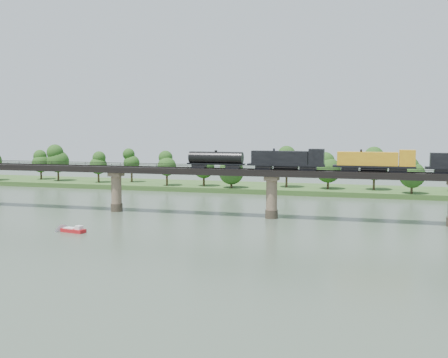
# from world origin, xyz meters

# --- Properties ---
(ground) EXTENTS (400.00, 400.00, 0.00)m
(ground) POSITION_xyz_m (0.00, 0.00, 0.00)
(ground) COLOR #384839
(ground) RESTS_ON ground
(far_bank) EXTENTS (300.00, 24.00, 1.60)m
(far_bank) POSITION_xyz_m (0.00, 85.00, 0.80)
(far_bank) COLOR #2E5120
(far_bank) RESTS_ON ground
(bridge) EXTENTS (236.00, 30.00, 11.50)m
(bridge) POSITION_xyz_m (0.00, 30.00, 5.46)
(bridge) COLOR #473A2D
(bridge) RESTS_ON ground
(bridge_superstructure) EXTENTS (220.00, 4.90, 0.75)m
(bridge_superstructure) POSITION_xyz_m (0.00, 30.00, 11.79)
(bridge_superstructure) COLOR black
(bridge_superstructure) RESTS_ON bridge
(far_treeline) EXTENTS (289.06, 17.54, 13.60)m
(far_treeline) POSITION_xyz_m (-8.21, 80.52, 8.83)
(far_treeline) COLOR #382619
(far_treeline) RESTS_ON far_bank
(freight_train) EXTENTS (72.34, 2.82, 4.98)m
(freight_train) POSITION_xyz_m (16.60, 30.00, 13.88)
(freight_train) COLOR black
(freight_train) RESTS_ON bridge
(motorboat) EXTENTS (5.55, 2.92, 1.48)m
(motorboat) POSITION_xyz_m (-35.78, 2.02, 0.51)
(motorboat) COLOR red
(motorboat) RESTS_ON ground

